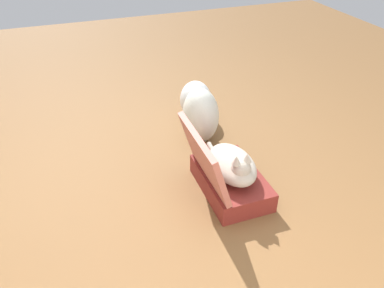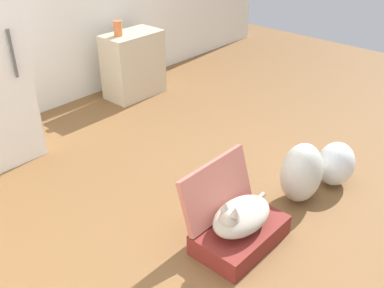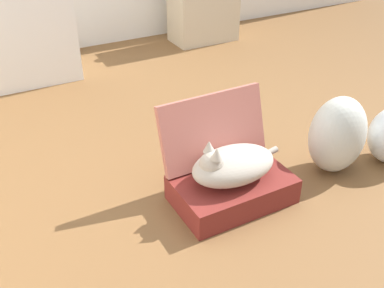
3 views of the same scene
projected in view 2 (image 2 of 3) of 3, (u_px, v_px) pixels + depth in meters
name	position (u px, v px, depth m)	size (l,w,h in m)	color
ground_plane	(233.00, 194.00, 3.17)	(7.68, 7.68, 0.00)	brown
suitcase_base	(240.00, 235.00, 2.70)	(0.58, 0.36, 0.14)	maroon
suitcase_lid	(217.00, 189.00, 2.68)	(0.58, 0.36, 0.04)	#B26356
cat	(240.00, 216.00, 2.61)	(0.51, 0.27, 0.23)	#B2A899
plastic_bag_white	(301.00, 173.00, 3.01)	(0.32, 0.27, 0.44)	silver
plastic_bag_clear	(336.00, 164.00, 3.21)	(0.29, 0.26, 0.33)	silver
side_table	(133.00, 65.00, 4.53)	(0.60, 0.34, 0.66)	beige
vase_tall	(118.00, 28.00, 4.25)	(0.08, 0.08, 0.15)	#CC6B38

